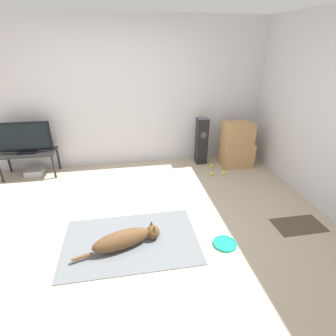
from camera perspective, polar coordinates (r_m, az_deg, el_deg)
The scene contains 15 objects.
ground_plane at distance 3.41m, azimuth -7.31°, elevation -12.98°, with size 12.00×12.00×0.00m, color #B2A38E.
wall_back at distance 4.84m, azimuth -9.62°, elevation 15.33°, with size 8.00×0.06×2.55m.
area_rug at distance 3.23m, azimuth -8.04°, elevation -15.45°, with size 1.56×1.01×0.01m.
dog at distance 3.09m, azimuth -9.11°, elevation -14.97°, with size 0.98×0.37×0.22m.
frisbee at distance 3.23m, azimuth 12.25°, elevation -15.77°, with size 0.28×0.28×0.03m.
cardboard_box_lower at distance 5.11m, azimuth 14.60°, elevation 3.04°, with size 0.56×0.44×0.44m.
cardboard_box_upper at distance 4.96m, azimuth 14.95°, elevation 7.36°, with size 0.51×0.40×0.37m.
floor_speaker at distance 5.00m, azimuth 7.31°, elevation 5.83°, with size 0.20×0.20×0.87m.
tv_stand at distance 5.08m, azimuth -28.08°, elevation 2.47°, with size 0.90×0.44×0.43m.
tv at distance 4.98m, azimuth -28.81°, elevation 5.76°, with size 0.86×0.20×0.52m.
tennis_ball_by_boxes at distance 4.66m, azimuth 9.54°, elevation -1.28°, with size 0.07×0.07×0.07m.
tennis_ball_near_speaker at distance 4.73m, azimuth 12.10°, elevation -1.09°, with size 0.07×0.07×0.07m.
tennis_ball_loose_on_carpet at distance 4.97m, azimuth 9.52°, elevation 0.50°, with size 0.07×0.07×0.07m.
game_console at distance 5.21m, azimuth -27.01°, elevation -0.70°, with size 0.29×0.28×0.10m.
door_mat at distance 3.82m, azimuth 26.52°, elevation -11.06°, with size 0.63×0.37×0.01m.
Camera 1 is at (-0.03, -2.67, 2.12)m, focal length 28.00 mm.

